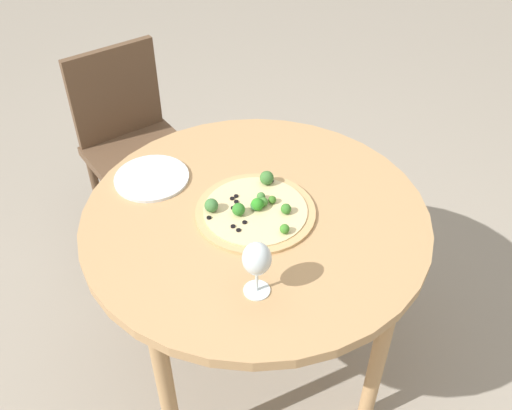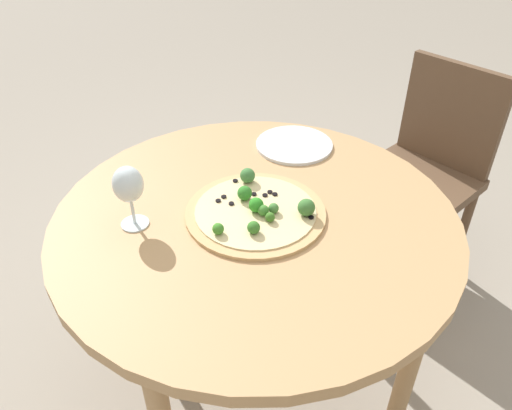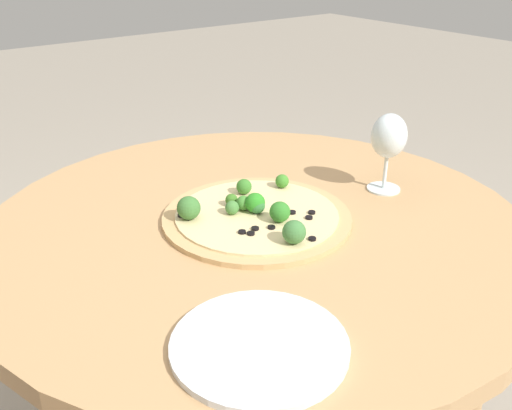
# 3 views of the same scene
# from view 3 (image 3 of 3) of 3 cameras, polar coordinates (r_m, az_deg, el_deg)

# --- Properties ---
(dining_table) EXTENTS (1.04, 1.04, 0.71)m
(dining_table) POSITION_cam_3_polar(r_m,az_deg,el_deg) (1.12, 0.09, -4.73)
(dining_table) COLOR tan
(dining_table) RESTS_ON ground_plane
(pizza) EXTENTS (0.36, 0.36, 0.06)m
(pizza) POSITION_cam_3_polar(r_m,az_deg,el_deg) (1.07, -0.13, -0.95)
(pizza) COLOR tan
(pizza) RESTS_ON dining_table
(wine_glass) EXTENTS (0.07, 0.07, 0.17)m
(wine_glass) POSITION_cam_3_polar(r_m,az_deg,el_deg) (1.19, 13.14, 6.53)
(wine_glass) COLOR silver
(wine_glass) RESTS_ON dining_table
(plate_near) EXTENTS (0.24, 0.24, 0.01)m
(plate_near) POSITION_cam_3_polar(r_m,az_deg,el_deg) (0.77, 0.34, -13.80)
(plate_near) COLOR silver
(plate_near) RESTS_ON dining_table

